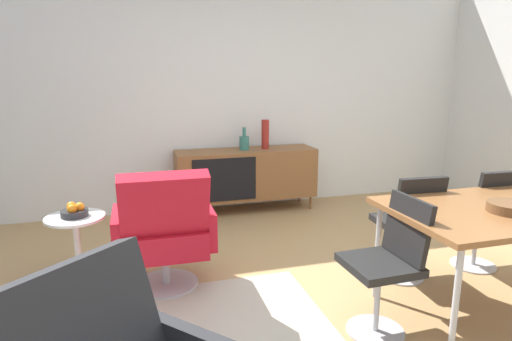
% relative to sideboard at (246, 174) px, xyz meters
% --- Properties ---
extents(ground_plane, '(8.32, 8.32, 0.00)m').
position_rel_sideboard_xyz_m(ground_plane, '(-0.21, -2.30, -0.44)').
color(ground_plane, tan).
extents(wall_back, '(6.80, 0.12, 2.80)m').
position_rel_sideboard_xyz_m(wall_back, '(-0.21, 0.30, 0.96)').
color(wall_back, silver).
rests_on(wall_back, ground_plane).
extents(sideboard, '(1.60, 0.45, 0.72)m').
position_rel_sideboard_xyz_m(sideboard, '(0.00, 0.00, 0.00)').
color(sideboard, brown).
rests_on(sideboard, ground_plane).
extents(vase_cobalt, '(0.11, 0.11, 0.26)m').
position_rel_sideboard_xyz_m(vase_cobalt, '(-0.02, 0.00, 0.37)').
color(vase_cobalt, '#337266').
rests_on(vase_cobalt, sideboard).
extents(vase_sculptural_dark, '(0.09, 0.09, 0.33)m').
position_rel_sideboard_xyz_m(vase_sculptural_dark, '(0.23, 0.00, 0.45)').
color(vase_sculptural_dark, maroon).
rests_on(vase_sculptural_dark, sideboard).
extents(dining_table, '(1.60, 0.90, 0.74)m').
position_rel_sideboard_xyz_m(dining_table, '(1.09, -2.60, 0.26)').
color(dining_table, brown).
rests_on(dining_table, ground_plane).
extents(wooden_bowl_on_table, '(0.26, 0.26, 0.06)m').
position_rel_sideboard_xyz_m(wooden_bowl_on_table, '(0.97, -2.70, 0.33)').
color(wooden_bowl_on_table, brown).
rests_on(wooden_bowl_on_table, dining_table).
extents(dining_chair_back_right, '(0.42, 0.44, 0.86)m').
position_rel_sideboard_xyz_m(dining_chair_back_right, '(1.44, -2.04, 0.03)').
color(dining_chair_back_right, black).
rests_on(dining_chair_back_right, ground_plane).
extents(dining_chair_near_window, '(0.44, 0.41, 0.86)m').
position_rel_sideboard_xyz_m(dining_chair_near_window, '(0.20, -2.60, 0.03)').
color(dining_chair_near_window, black).
rests_on(dining_chair_near_window, ground_plane).
extents(dining_chair_back_left, '(0.42, 0.44, 0.86)m').
position_rel_sideboard_xyz_m(dining_chair_back_left, '(0.74, -2.04, 0.03)').
color(dining_chair_back_left, black).
rests_on(dining_chair_back_left, ground_plane).
extents(lounge_chair_red, '(0.73, 0.66, 0.95)m').
position_rel_sideboard_xyz_m(lounge_chair_red, '(-1.06, -1.67, 0.03)').
color(lounge_chair_red, red).
rests_on(lounge_chair_red, ground_plane).
extents(side_table_round, '(0.44, 0.44, 0.52)m').
position_rel_sideboard_xyz_m(side_table_round, '(-1.70, -1.34, -0.12)').
color(side_table_round, white).
rests_on(side_table_round, ground_plane).
extents(fruit_bowl, '(0.20, 0.20, 0.11)m').
position_rel_sideboard_xyz_m(fruit_bowl, '(-1.70, -1.34, 0.12)').
color(fruit_bowl, '#262628').
rests_on(fruit_bowl, side_table_round).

